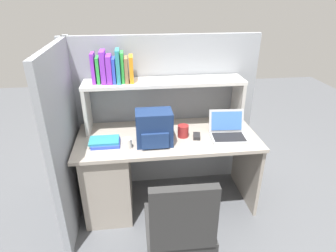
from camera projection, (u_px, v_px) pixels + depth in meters
name	position (u px, v px, depth m)	size (l,w,h in m)	color
ground_plane	(167.00, 200.00, 2.85)	(8.00, 8.00, 0.00)	#595B60
desk	(126.00, 169.00, 2.63)	(1.60, 0.70, 0.73)	#AAA093
cubicle_partition_rear	(163.00, 114.00, 2.85)	(1.84, 0.05, 1.55)	gray
cubicle_partition_left	(67.00, 140.00, 2.37)	(0.05, 1.06, 1.55)	gray
overhead_hutch	(165.00, 91.00, 2.56)	(1.44, 0.28, 0.45)	beige
reference_books_on_shelf	(113.00, 68.00, 2.41)	(0.35, 0.19, 0.28)	purple
laptop	(228.00, 131.00, 2.50)	(0.33, 0.28, 0.22)	#B7BABF
backpack	(154.00, 128.00, 2.34)	(0.30, 0.23, 0.29)	navy
computer_mouse	(197.00, 136.00, 2.49)	(0.06, 0.10, 0.03)	#262628
paper_cup	(127.00, 143.00, 2.32)	(0.08, 0.08, 0.08)	white
snack_canister	(183.00, 131.00, 2.50)	(0.10, 0.10, 0.11)	maroon
desk_book_stack	(105.00, 142.00, 2.38)	(0.25, 0.18, 0.05)	blue
office_chair	(179.00, 239.00, 1.91)	(0.52, 0.52, 0.93)	black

